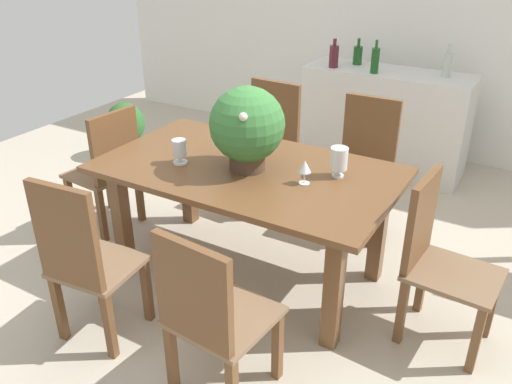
# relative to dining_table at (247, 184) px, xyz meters

# --- Properties ---
(ground_plane) EXTENTS (7.04, 7.04, 0.00)m
(ground_plane) POSITION_rel_dining_table_xyz_m (0.00, 0.11, -0.65)
(ground_plane) COLOR #BCB29E
(back_wall) EXTENTS (6.40, 0.10, 2.60)m
(back_wall) POSITION_rel_dining_table_xyz_m (0.00, 2.71, 0.65)
(back_wall) COLOR white
(back_wall) RESTS_ON ground
(dining_table) EXTENTS (1.81, 1.04, 0.76)m
(dining_table) POSITION_rel_dining_table_xyz_m (0.00, 0.00, 0.00)
(dining_table) COLOR brown
(dining_table) RESTS_ON ground
(chair_near_right) EXTENTS (0.48, 0.48, 0.93)m
(chair_near_right) POSITION_rel_dining_table_xyz_m (0.40, -0.99, -0.14)
(chair_near_right) COLOR brown
(chair_near_right) RESTS_ON ground
(chair_head_end) EXTENTS (0.46, 0.48, 0.93)m
(chair_head_end) POSITION_rel_dining_table_xyz_m (-1.17, -0.01, -0.14)
(chair_head_end) COLOR brown
(chair_head_end) RESTS_ON ground
(chair_far_right) EXTENTS (0.45, 0.44, 0.99)m
(chair_far_right) POSITION_rel_dining_table_xyz_m (0.40, 0.99, -0.11)
(chair_far_right) COLOR brown
(chair_far_right) RESTS_ON ground
(chair_foot_end) EXTENTS (0.49, 0.44, 0.94)m
(chair_foot_end) POSITION_rel_dining_table_xyz_m (1.17, 0.01, -0.14)
(chair_foot_end) COLOR brown
(chair_foot_end) RESTS_ON ground
(chair_far_left) EXTENTS (0.49, 0.47, 0.99)m
(chair_far_left) POSITION_rel_dining_table_xyz_m (-0.40, 0.99, -0.11)
(chair_far_left) COLOR brown
(chair_far_left) RESTS_ON ground
(chair_near_left) EXTENTS (0.45, 0.44, 0.99)m
(chair_near_left) POSITION_rel_dining_table_xyz_m (-0.40, -0.98, -0.11)
(chair_near_left) COLOR brown
(chair_near_left) RESTS_ON ground
(flower_centerpiece) EXTENTS (0.44, 0.44, 0.50)m
(flower_centerpiece) POSITION_rel_dining_table_xyz_m (0.01, -0.02, 0.38)
(flower_centerpiece) COLOR #4C3828
(flower_centerpiece) RESTS_ON dining_table
(crystal_vase_left) EXTENTS (0.10, 0.10, 0.18)m
(crystal_vase_left) POSITION_rel_dining_table_xyz_m (0.52, 0.15, 0.22)
(crystal_vase_left) COLOR silver
(crystal_vase_left) RESTS_ON dining_table
(crystal_vase_center_near) EXTENTS (0.09, 0.09, 0.15)m
(crystal_vase_center_near) POSITION_rel_dining_table_xyz_m (-0.39, -0.16, 0.20)
(crystal_vase_center_near) COLOR silver
(crystal_vase_center_near) RESTS_ON dining_table
(wine_glass) EXTENTS (0.07, 0.07, 0.14)m
(wine_glass) POSITION_rel_dining_table_xyz_m (0.40, -0.03, 0.21)
(wine_glass) COLOR silver
(wine_glass) RESTS_ON dining_table
(kitchen_counter) EXTENTS (1.48, 0.51, 0.93)m
(kitchen_counter) POSITION_rel_dining_table_xyz_m (0.20, 2.09, -0.18)
(kitchen_counter) COLOR silver
(kitchen_counter) RESTS_ON ground
(wine_bottle_green) EXTENTS (0.07, 0.07, 0.27)m
(wine_bottle_green) POSITION_rel_dining_table_xyz_m (0.67, 2.12, 0.39)
(wine_bottle_green) COLOR #B2BFB7
(wine_bottle_green) RESTS_ON kitchen_counter
(wine_bottle_clear) EXTENTS (0.07, 0.07, 0.28)m
(wine_bottle_clear) POSITION_rel_dining_table_xyz_m (0.11, 1.94, 0.39)
(wine_bottle_clear) COLOR #194C1E
(wine_bottle_clear) RESTS_ON kitchen_counter
(wine_bottle_amber) EXTENTS (0.08, 0.08, 0.25)m
(wine_bottle_amber) POSITION_rel_dining_table_xyz_m (-0.28, 1.95, 0.38)
(wine_bottle_amber) COLOR #511E28
(wine_bottle_amber) RESTS_ON kitchen_counter
(wine_bottle_dark) EXTENTS (0.08, 0.08, 0.23)m
(wine_bottle_dark) POSITION_rel_dining_table_xyz_m (-0.13, 2.17, 0.37)
(wine_bottle_dark) COLOR #194C1E
(wine_bottle_dark) RESTS_ON kitchen_counter
(potted_plant_floor) EXTENTS (0.37, 0.37, 0.55)m
(potted_plant_floor) POSITION_rel_dining_table_xyz_m (-2.07, 1.10, -0.36)
(potted_plant_floor) COLOR brown
(potted_plant_floor) RESTS_ON ground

